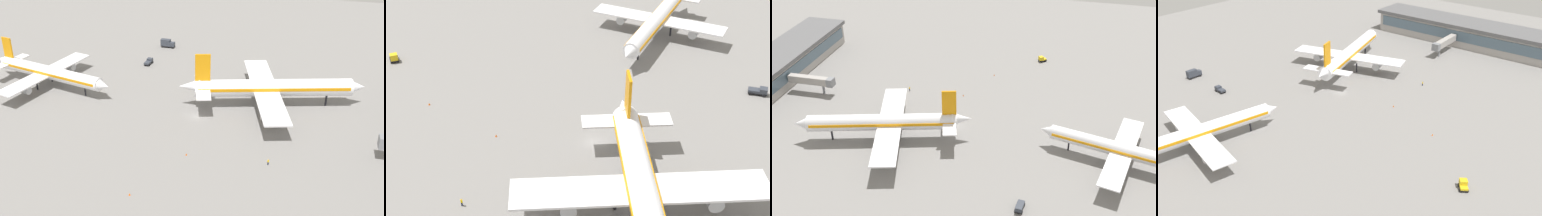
{
  "view_description": "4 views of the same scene",
  "coord_description": "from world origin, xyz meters",
  "views": [
    {
      "loc": [
        -122.67,
        -31.47,
        69.84
      ],
      "look_at": [
        -0.78,
        1.08,
        3.21
      ],
      "focal_mm": 45.47,
      "sensor_mm": 36.0,
      "label": 1
    },
    {
      "loc": [
        16.78,
        -88.51,
        69.66
      ],
      "look_at": [
        -4.5,
        4.9,
        4.83
      ],
      "focal_mm": 50.4,
      "sensor_mm": 36.0,
      "label": 2
    },
    {
      "loc": [
        130.24,
        36.26,
        89.51
      ],
      "look_at": [
        -6.55,
        1.22,
        3.64
      ],
      "focal_mm": 44.47,
      "sensor_mm": 36.0,
      "label": 3
    },
    {
      "loc": [
        -89.46,
        105.56,
        67.23
      ],
      "look_at": [
        -15.38,
        14.14,
        4.71
      ],
      "focal_mm": 39.81,
      "sensor_mm": 36.0,
      "label": 4
    }
  ],
  "objects": [
    {
      "name": "safety_cone_near_gate",
      "position": [
        -20.74,
        -2.71,
        0.3
      ],
      "size": [
        0.44,
        0.44,
        0.6
      ],
      "primitive_type": "cone",
      "color": "#EA590C",
      "rests_on": "ground"
    },
    {
      "name": "ground",
      "position": [
        0.0,
        0.0,
        0.0
      ],
      "size": [
        288.0,
        288.0,
        0.0
      ],
      "primitive_type": "plane",
      "color": "gray"
    },
    {
      "name": "safety_cone_mid_apron",
      "position": [
        -40.15,
        5.41,
        0.3
      ],
      "size": [
        0.44,
        0.44,
        0.6
      ],
      "primitive_type": "cone",
      "color": "#EA590C",
      "rests_on": "ground"
    },
    {
      "name": "baggage_tug",
      "position": [
        -58.42,
        22.67,
        1.16
      ],
      "size": [
        3.54,
        3.75,
        2.3
      ],
      "rotation": [
        0.0,
        0.0,
        5.32
      ],
      "color": "black",
      "rests_on": "ground"
    },
    {
      "name": "pushback_tractor",
      "position": [
        34.8,
        27.17,
        0.97
      ],
      "size": [
        4.52,
        2.46,
        1.9
      ],
      "rotation": [
        0.0,
        0.0,
        6.21
      ],
      "color": "black",
      "rests_on": "ground"
    },
    {
      "name": "airplane_taxiing",
      "position": [
        12.54,
        -20.3,
        6.31
      ],
      "size": [
        45.78,
        55.95,
        17.37
      ],
      "rotation": [
        0.0,
        0.0,
        4.99
      ],
      "color": "white",
      "rests_on": "ground"
    },
    {
      "name": "ground_crew_worker",
      "position": [
        -19.61,
        -23.78,
        0.85
      ],
      "size": [
        0.52,
        0.52,
        1.67
      ],
      "rotation": [
        0.0,
        0.0,
        4.19
      ],
      "color": "#1E2338",
      "rests_on": "ground"
    },
    {
      "name": "airplane_at_gate",
      "position": [
        7.51,
        52.21,
        5.29
      ],
      "size": [
        38.56,
        47.36,
        14.55
      ],
      "rotation": [
        0.0,
        0.0,
        4.49
      ],
      "color": "white",
      "rests_on": "ground"
    }
  ]
}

